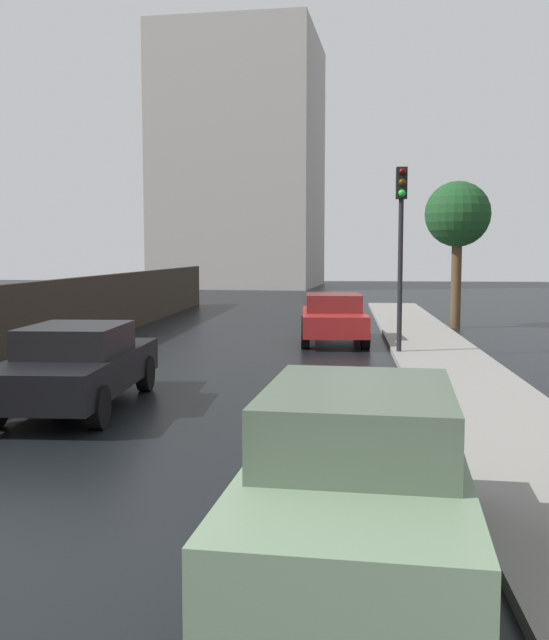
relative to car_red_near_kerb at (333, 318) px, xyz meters
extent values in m
cube|color=maroon|center=(0.00, -0.01, -0.11)|extent=(1.94, 4.13, 0.57)
cube|color=maroon|center=(0.00, 0.03, 0.42)|extent=(1.61, 1.92, 0.48)
cylinder|color=black|center=(-0.86, 1.28, -0.39)|extent=(0.26, 0.66, 0.65)
cylinder|color=black|center=(0.72, 1.37, -0.39)|extent=(0.26, 0.66, 0.65)
cylinder|color=black|center=(-0.72, -1.39, -0.39)|extent=(0.26, 0.66, 0.65)
cylinder|color=black|center=(0.86, -1.30, -0.39)|extent=(0.26, 0.66, 0.65)
cube|color=slate|center=(0.39, -15.10, -0.05)|extent=(1.92, 4.02, 0.67)
cube|color=#4D5C49|center=(0.39, -14.99, 0.54)|extent=(1.58, 2.11, 0.52)
cylinder|color=black|center=(-0.26, -13.75, -0.38)|extent=(0.27, 0.68, 0.67)
cylinder|color=black|center=(1.23, -13.87, -0.38)|extent=(0.27, 0.68, 0.67)
cylinder|color=black|center=(-0.46, -16.33, -0.38)|extent=(0.27, 0.68, 0.67)
cylinder|color=black|center=(1.03, -16.44, -0.38)|extent=(0.27, 0.68, 0.67)
cube|color=black|center=(-4.07, -9.06, -0.10)|extent=(1.83, 4.51, 0.58)
cube|color=black|center=(-4.07, -9.13, 0.42)|extent=(1.54, 1.97, 0.47)
cylinder|color=black|center=(-3.25, -10.51, -0.39)|extent=(0.24, 0.65, 0.65)
cylinder|color=black|center=(-3.35, -7.57, -0.39)|extent=(0.24, 0.65, 0.65)
cylinder|color=black|center=(-4.90, -7.62, -0.39)|extent=(0.24, 0.65, 0.65)
cylinder|color=black|center=(1.64, -2.67, 1.27)|extent=(0.12, 0.12, 3.69)
cube|color=black|center=(1.64, -2.67, 3.49)|extent=(0.26, 0.26, 0.75)
sphere|color=#360503|center=(1.64, -2.84, 3.74)|extent=(0.17, 0.17, 0.17)
sphere|color=#392405|center=(1.64, -2.84, 3.49)|extent=(0.17, 0.17, 0.17)
sphere|color=green|center=(1.64, -2.84, 3.24)|extent=(0.17, 0.17, 0.17)
cylinder|color=#4C3823|center=(4.05, 4.46, 0.81)|extent=(0.34, 0.34, 3.06)
sphere|color=#19421E|center=(4.05, 4.46, 3.11)|extent=(2.18, 2.18, 2.18)
cube|color=#9E9993|center=(-7.31, 34.19, 8.41)|extent=(12.08, 12.44, 18.25)
camera|label=1|loc=(0.26, -20.65, 1.84)|focal=41.18mm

